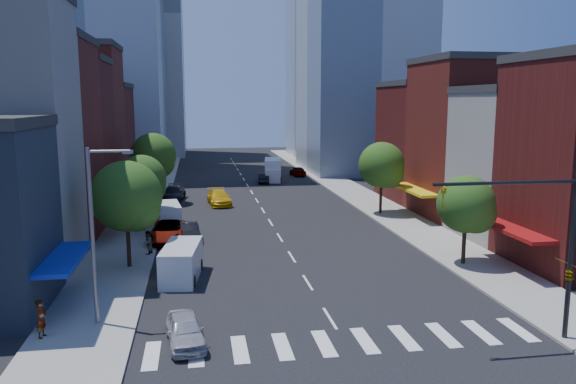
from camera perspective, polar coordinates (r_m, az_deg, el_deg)
name	(u,v)px	position (r m, az deg, el deg)	size (l,w,h in m)	color
ground	(330,318)	(30.54, 4.27, -12.68)	(220.00, 220.00, 0.00)	black
sidewalk_left	(149,197)	(68.70, -13.97, -0.50)	(5.00, 120.00, 0.15)	gray
sidewalk_right	(352,192)	(71.11, 6.53, 0.04)	(5.00, 120.00, 0.15)	gray
crosswalk	(345,342)	(27.86, 5.77, -14.92)	(19.00, 3.00, 0.01)	silver
bldg_left_2	(17,143)	(50.20, -25.85, 4.46)	(12.00, 9.00, 16.00)	maroon
bldg_left_3	(45,142)	(58.41, -23.48, 4.67)	(12.00, 8.00, 15.00)	#4C1313
bldg_left_4	(64,127)	(66.62, -21.77, 6.11)	(12.00, 9.00, 17.00)	maroon
bldg_left_5	(82,140)	(76.02, -20.16, 5.00)	(12.00, 10.00, 13.00)	#4C1313
bldg_right_1	(534,166)	(51.06, 23.72, 2.41)	(12.00, 8.00, 12.00)	beige
bldg_right_2	(481,141)	(58.64, 19.04, 4.95)	(12.00, 10.00, 15.00)	maroon
bldg_right_3	(438,143)	(67.66, 15.00, 4.80)	(12.00, 10.00, 13.00)	#4C1313
tower_far_w	(137,19)	(124.14, -15.06, 16.64)	(18.00, 18.00, 56.00)	#9EA5AD
traffic_signal	(560,257)	(29.34, 25.93, -5.98)	(7.24, 2.24, 8.00)	black
streetlight	(96,225)	(29.60, -18.94, -3.18)	(2.25, 0.25, 9.00)	slate
tree_left_near	(129,199)	(39.26, -15.88, -0.67)	(4.80, 4.80, 7.30)	black
tree_left_mid	(143,181)	(50.12, -14.47, 1.09)	(4.20, 4.20, 6.65)	black
tree_left_far	(155,157)	(63.90, -13.40, 3.45)	(5.00, 5.00, 7.75)	black
tree_right_near	(468,207)	(40.58, 17.86, -1.42)	(4.00, 4.00, 6.20)	black
tree_right_far	(383,167)	(56.90, 9.65, 2.54)	(4.60, 4.60, 7.20)	black
parked_car_front	(185,330)	(27.68, -10.41, -13.64)	(1.65, 4.11, 1.40)	#A6A6AB
parked_car_second	(189,231)	(47.38, -9.98, -3.94)	(1.47, 4.21, 1.39)	black
parked_car_third	(168,232)	(46.97, -12.13, -3.96)	(2.74, 5.94, 1.65)	#999999
parked_car_rear	(173,193)	(66.08, -11.56, -0.14)	(2.30, 5.66, 1.64)	black
cargo_van_near	(181,263)	(36.97, -10.79, -7.06)	(2.79, 5.51, 2.25)	silver
cargo_van_far	(169,215)	(52.94, -11.99, -2.26)	(2.51, 5.00, 2.04)	white
taxi	(219,198)	(62.51, -7.02, -0.57)	(2.24, 5.52, 1.60)	#D7A40B
traffic_car_oncoming	(264,178)	(78.69, -2.50, 1.44)	(1.48, 4.24, 1.40)	black
traffic_car_far	(298,171)	(85.94, 1.00, 2.13)	(1.73, 4.30, 1.47)	#999999
box_truck	(273,170)	(81.15, -1.56, 2.21)	(3.15, 7.78, 3.04)	silver
pedestrian_near	(41,319)	(29.96, -23.78, -11.68)	(0.69, 0.45, 1.88)	#999999
pedestrian_far	(148,242)	(42.94, -14.08, -5.00)	(0.86, 0.67, 1.76)	#999999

